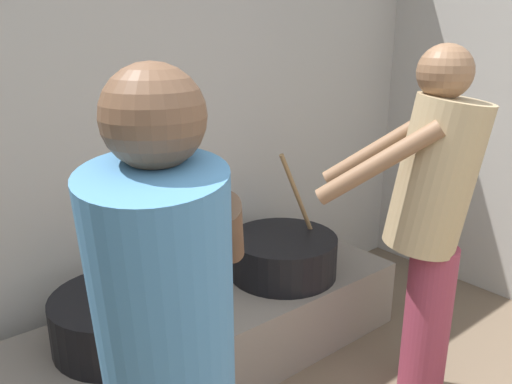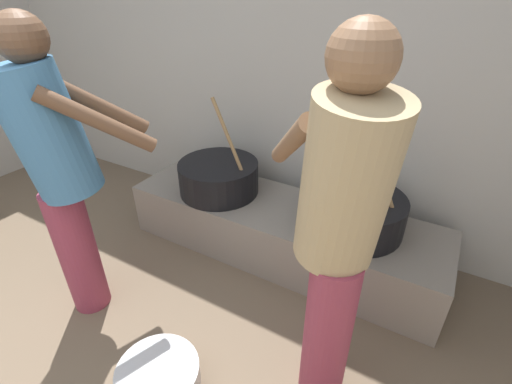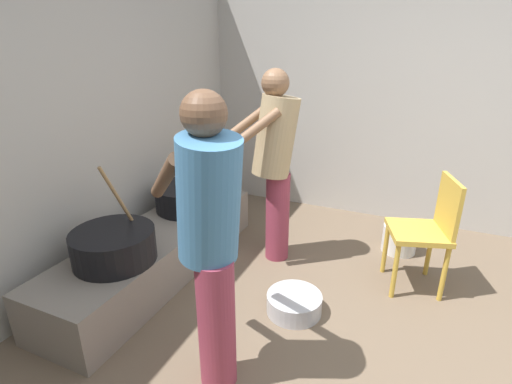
% 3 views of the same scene
% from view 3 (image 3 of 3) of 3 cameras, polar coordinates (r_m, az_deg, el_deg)
% --- Properties ---
extents(block_enclosure_rear, '(5.17, 0.20, 2.47)m').
position_cam_3_polar(block_enclosure_rear, '(2.91, -30.80, 7.96)').
color(block_enclosure_rear, '#ADA8A0').
rests_on(block_enclosure_rear, ground_plane).
extents(block_enclosure_right, '(0.20, 5.28, 2.47)m').
position_cam_3_polar(block_enclosure_right, '(4.17, 27.07, 11.78)').
color(block_enclosure_right, '#ADA8A0').
rests_on(block_enclosure_right, ground_plane).
extents(hearth_ledge, '(2.12, 0.60, 0.37)m').
position_cam_3_polar(hearth_ledge, '(3.23, -14.24, -8.52)').
color(hearth_ledge, slate).
rests_on(hearth_ledge, ground_plane).
extents(cooking_pot_main, '(0.55, 0.55, 0.67)m').
position_cam_3_polar(cooking_pot_main, '(2.77, -20.40, -7.49)').
color(cooking_pot_main, black).
rests_on(cooking_pot_main, hearth_ledge).
extents(cooking_pot_secondary, '(0.58, 0.58, 0.67)m').
position_cam_3_polar(cooking_pot_secondary, '(3.46, -10.07, -0.71)').
color(cooking_pot_secondary, black).
rests_on(cooking_pot_secondary, hearth_ledge).
extents(cook_in_tan_shirt, '(0.66, 0.72, 1.59)m').
position_cam_3_polar(cook_in_tan_shirt, '(3.07, 2.82, 5.20)').
color(cook_in_tan_shirt, '#8C3347').
rests_on(cook_in_tan_shirt, ground_plane).
extents(cook_in_blue_shirt, '(0.66, 0.71, 1.58)m').
position_cam_3_polar(cook_in_blue_shirt, '(1.87, -6.86, -6.01)').
color(cook_in_blue_shirt, '#8C3347').
rests_on(cook_in_blue_shirt, ground_plane).
extents(chair_yellow, '(0.50, 0.50, 0.88)m').
position_cam_3_polar(chair_yellow, '(3.08, 24.15, -4.95)').
color(chair_yellow, gold).
rests_on(chair_yellow, ground_plane).
extents(bucket_white_plastic, '(0.30, 0.30, 0.25)m').
position_cam_3_polar(bucket_white_plastic, '(3.69, 20.58, -6.51)').
color(bucket_white_plastic, silver).
rests_on(bucket_white_plastic, ground_plane).
extents(metal_mixing_bowl, '(0.38, 0.38, 0.13)m').
position_cam_3_polar(metal_mixing_bowl, '(2.79, 5.70, -16.19)').
color(metal_mixing_bowl, '#B7B7BC').
rests_on(metal_mixing_bowl, ground_plane).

